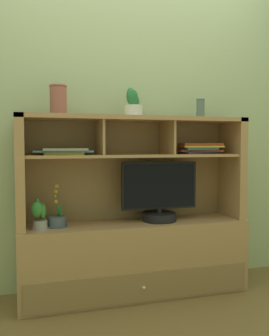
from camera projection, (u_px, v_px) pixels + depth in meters
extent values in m
cube|color=brown|center=(134.00, 294.00, 2.73)|extent=(6.00, 6.00, 0.02)
cube|color=#A1B17D|center=(126.00, 103.00, 2.86)|extent=(6.00, 0.02, 2.80)
cube|color=#A3794A|center=(134.00, 257.00, 2.71)|extent=(1.63, 0.41, 0.52)
cube|color=olive|center=(143.00, 287.00, 2.52)|extent=(1.56, 0.01, 0.20)
sphere|color=silver|center=(144.00, 288.00, 2.50)|extent=(0.02, 0.02, 0.02)
cube|color=#A3794A|center=(20.00, 172.00, 2.45)|extent=(0.06, 0.35, 0.76)
cube|color=#A3794A|center=(231.00, 168.00, 2.89)|extent=(0.06, 0.35, 0.76)
cube|color=olive|center=(128.00, 170.00, 2.83)|extent=(1.57, 0.02, 0.73)
cube|color=#A3794A|center=(134.00, 119.00, 2.65)|extent=(1.63, 0.35, 0.03)
cube|color=#A3794A|center=(134.00, 156.00, 2.66)|extent=(1.51, 0.31, 0.02)
cube|color=#A3794A|center=(100.00, 137.00, 2.58)|extent=(0.02, 0.30, 0.24)
cube|color=#A3794A|center=(167.00, 138.00, 2.73)|extent=(0.02, 0.30, 0.24)
cylinder|color=black|center=(159.00, 217.00, 2.73)|extent=(0.25, 0.25, 0.06)
cylinder|color=black|center=(159.00, 211.00, 2.72)|extent=(0.04, 0.04, 0.03)
cube|color=black|center=(159.00, 185.00, 2.71)|extent=(0.57, 0.03, 0.34)
cube|color=black|center=(160.00, 186.00, 2.70)|extent=(0.54, 0.00, 0.31)
cylinder|color=#455159|center=(57.00, 221.00, 2.53)|extent=(0.13, 0.13, 0.07)
cylinder|color=#455159|center=(57.00, 226.00, 2.53)|extent=(0.15, 0.15, 0.01)
cylinder|color=#4C6B38|center=(57.00, 201.00, 2.52)|extent=(0.01, 0.01, 0.20)
sphere|color=#B9872A|center=(56.00, 202.00, 2.51)|extent=(0.03, 0.03, 0.03)
sphere|color=#B9872A|center=(55.00, 196.00, 2.53)|extent=(0.03, 0.03, 0.03)
sphere|color=#B9872A|center=(56.00, 191.00, 2.51)|extent=(0.03, 0.03, 0.03)
sphere|color=#B9872A|center=(57.00, 186.00, 2.52)|extent=(0.03, 0.03, 0.03)
ellipsoid|color=#2E7834|center=(60.00, 212.00, 2.52)|extent=(0.06, 0.08, 0.11)
ellipsoid|color=#2E7834|center=(59.00, 212.00, 2.54)|extent=(0.05, 0.07, 0.10)
cylinder|color=gray|center=(40.00, 225.00, 2.46)|extent=(0.10, 0.10, 0.06)
cylinder|color=gray|center=(40.00, 228.00, 2.46)|extent=(0.11, 0.11, 0.01)
ellipsoid|color=#327A31|center=(43.00, 211.00, 2.46)|extent=(0.04, 0.07, 0.10)
ellipsoid|color=#327A31|center=(38.00, 208.00, 2.46)|extent=(0.05, 0.05, 0.14)
ellipsoid|color=#327A31|center=(37.00, 209.00, 2.43)|extent=(0.08, 0.06, 0.10)
cube|color=#382C3C|center=(199.00, 153.00, 2.80)|extent=(0.29, 0.18, 0.02)
cube|color=#9D3A36|center=(199.00, 151.00, 2.80)|extent=(0.34, 0.19, 0.01)
cube|color=#43766E|center=(199.00, 149.00, 2.79)|extent=(0.25, 0.18, 0.02)
cube|color=#B2972A|center=(200.00, 147.00, 2.79)|extent=(0.33, 0.28, 0.01)
cube|color=#A33C22|center=(201.00, 145.00, 2.79)|extent=(0.31, 0.18, 0.02)
cube|color=#B59128|center=(64.00, 154.00, 2.51)|extent=(0.28, 0.21, 0.02)
cube|color=#436971|center=(64.00, 151.00, 2.51)|extent=(0.41, 0.25, 0.01)
cube|color=gray|center=(65.00, 149.00, 2.50)|extent=(0.31, 0.24, 0.01)
cylinder|color=silver|center=(133.00, 111.00, 2.67)|extent=(0.13, 0.13, 0.08)
cylinder|color=silver|center=(133.00, 116.00, 2.67)|extent=(0.15, 0.15, 0.01)
ellipsoid|color=#236632|center=(135.00, 102.00, 2.67)|extent=(0.06, 0.05, 0.10)
ellipsoid|color=#236632|center=(130.00, 96.00, 2.70)|extent=(0.06, 0.07, 0.12)
ellipsoid|color=#236632|center=(133.00, 97.00, 2.64)|extent=(0.08, 0.04, 0.12)
cylinder|color=brown|center=(58.00, 101.00, 2.51)|extent=(0.11, 0.11, 0.19)
torus|color=brown|center=(58.00, 86.00, 2.51)|extent=(0.12, 0.12, 0.02)
cylinder|color=#4F6156|center=(200.00, 109.00, 2.82)|extent=(0.06, 0.06, 0.14)
torus|color=#4F6156|center=(201.00, 99.00, 2.81)|extent=(0.07, 0.07, 0.01)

